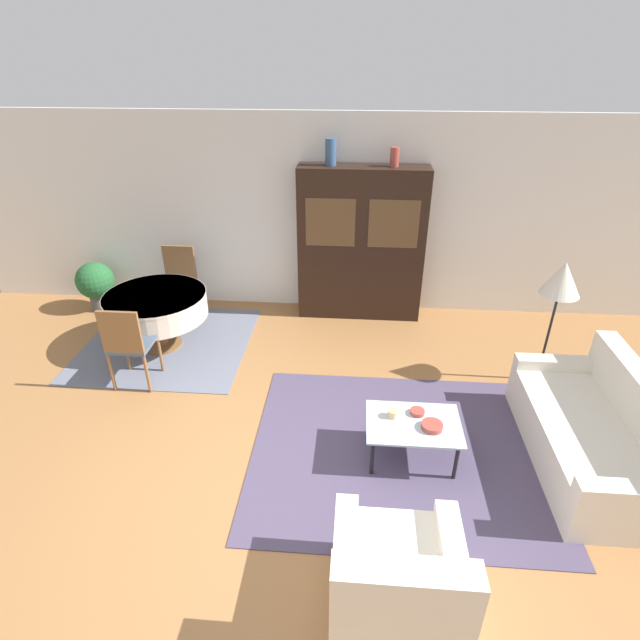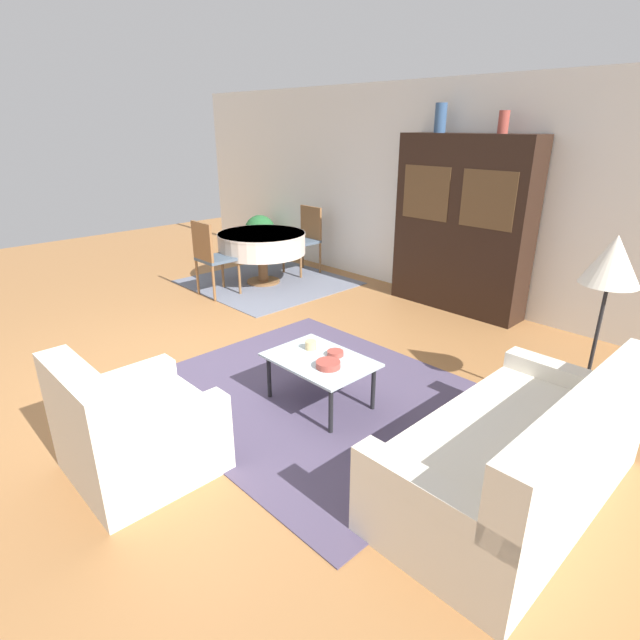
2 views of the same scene
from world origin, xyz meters
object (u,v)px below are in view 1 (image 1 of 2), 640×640
Objects in this scene: cup at (393,413)px; vase_tall at (331,152)px; coffee_table at (413,427)px; potted_plant at (95,282)px; bowl at (432,426)px; vase_short at (395,157)px; dining_table at (156,305)px; armchair at (398,582)px; dining_chair_near at (128,342)px; dining_chair_far at (179,278)px; bowl_small at (417,412)px; couch at (596,435)px; floor_lamp at (562,283)px; display_cabinet at (361,245)px.

cup is 3.40m from vase_tall.
cup is (-0.19, 0.07, 0.08)m from coffee_table.
potted_plant is at bearing 147.56° from cup.
bowl is 3.42m from vase_short.
dining_table is 2.88m from vase_tall.
dining_chair_near reaches higher than armchair.
dining_chair_far reaches higher than armchair.
dining_chair_far is 4.30× the size of vase_short.
dining_table is 9.28× the size of bowl_small.
couch is 19.77× the size of cup.
cup is 0.29× the size of vase_tall.
vase_short is (-0.15, 2.86, 1.83)m from coffee_table.
floor_lamp is at bearing 165.17° from dining_chair_far.
dining_chair_near is (-2.80, 2.39, 0.27)m from armchair.
potted_plant is (-5.87, 1.31, -0.81)m from floor_lamp.
dining_chair_near is at bearing 163.12° from bowl.
couch is 4.98m from dining_table.
dining_chair_far is at bearing 139.36° from coffee_table.
couch is 13.93× the size of bowl_small.
dining_table is 1.73× the size of potted_plant.
bowl_small is at bearing 72.12° from coffee_table.
dining_chair_near is at bearing -141.96° from display_cabinet.
floor_lamp reaches higher than armchair.
potted_plant is at bearing 148.01° from coffee_table.
armchair is 0.87× the size of dining_chair_near.
coffee_table is (0.22, 1.48, 0.06)m from armchair.
bowl is (0.34, -0.13, -0.01)m from cup.
vase_tall is at bearing 149.49° from floor_lamp.
bowl is 5.23m from potted_plant.
vase_short is at bearing 0.14° from display_cabinet.
bowl is at bearing -134.65° from floor_lamp.
vase_tall reaches higher than dining_table.
vase_tall reaches higher than dining_chair_near.
dining_chair_near is 3.83m from vase_short.
couch is at bearing -19.58° from dining_table.
cup is (-1.85, -0.01, 0.14)m from couch.
bowl is at bearing -21.18° from cup.
dining_chair_near is (-2.50, -1.96, -0.46)m from display_cabinet.
display_cabinet is at bearing 100.35° from coffee_table.
display_cabinet reaches higher than dining_chair_near.
coffee_table is at bearing 81.54° from armchair.
dining_chair_near is 2.19m from potted_plant.
armchair is (-1.88, -1.57, 0.00)m from couch.
floor_lamp is at bearing -35.28° from display_cabinet.
bowl is at bearing -21.38° from coffee_table.
dining_table is 5.37× the size of vase_short.
potted_plant is (-1.27, 1.78, -0.15)m from dining_chair_near.
potted_plant is at bearing 125.57° from dining_chair_near.
display_cabinet reaches higher than floor_lamp.
display_cabinet is at bearing -179.86° from vase_short.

